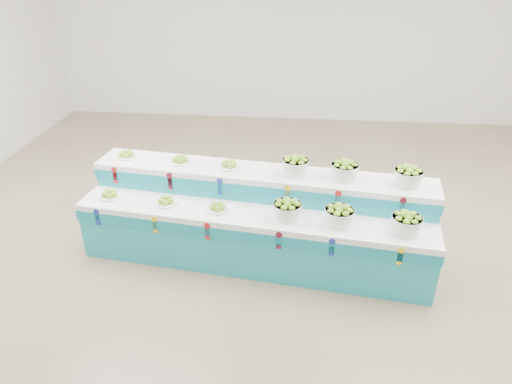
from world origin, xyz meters
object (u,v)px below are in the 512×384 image
plate_upper_mid (180,159)px  basket_upper_right (408,176)px  basket_lower_left (287,209)px  display_stand (256,219)px

plate_upper_mid → basket_upper_right: 2.67m
basket_upper_right → basket_lower_left: bearing=-165.2°
basket_lower_left → basket_upper_right: bearing=14.8°
basket_lower_left → plate_upper_mid: (-1.34, 0.68, 0.23)m
basket_lower_left → plate_upper_mid: size_ratio=1.29×
basket_lower_left → basket_upper_right: basket_upper_right is taller
plate_upper_mid → basket_upper_right: (2.65, -0.34, 0.07)m
display_stand → basket_lower_left: bearing=-31.7°
display_stand → plate_upper_mid: (-0.97, 0.38, 0.56)m
display_stand → basket_lower_left: 0.58m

